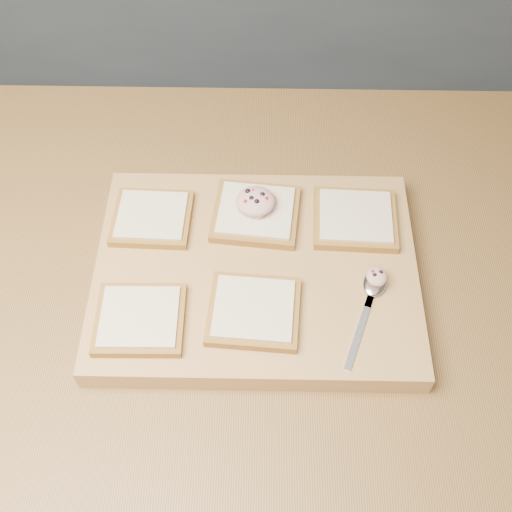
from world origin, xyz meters
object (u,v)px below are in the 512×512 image
Objects in this scene: cutting_board at (256,273)px; spoon at (373,289)px; bread_far_center at (256,213)px; tuna_salad_dollop at (256,201)px.

cutting_board is 2.81× the size of spoon.
cutting_board is 0.10m from bread_far_center.
cutting_board is at bearing -88.72° from bread_far_center.
tuna_salad_dollop is at bearing 94.35° from bread_far_center.
tuna_salad_dollop reaches higher than bread_far_center.
cutting_board is at bearing 166.15° from spoon.
bread_far_center is 0.84× the size of spoon.
bread_far_center is 0.22m from spoon.
cutting_board is 7.91× the size of tuna_salad_dollop.
spoon is (0.17, -0.14, -0.00)m from bread_far_center.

